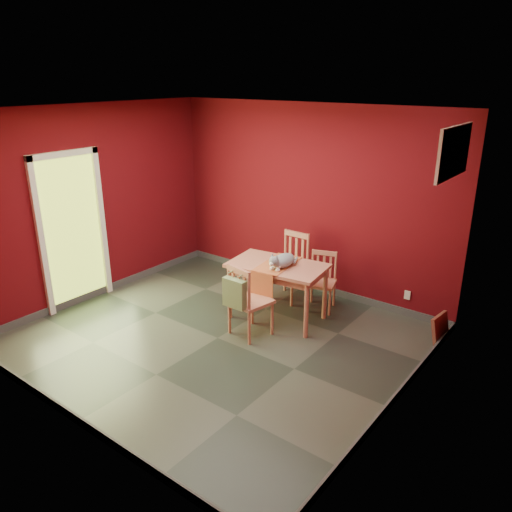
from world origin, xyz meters
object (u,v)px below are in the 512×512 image
Objects in this scene: chair_far_left at (290,265)px; chair_near at (248,300)px; picture_frame at (440,329)px; tote_bag at (234,293)px; chair_far_right at (322,280)px; cat at (283,258)px; dining_table at (277,271)px.

chair_far_left is 1.27m from chair_near.
chair_near is 2.58× the size of picture_frame.
tote_bag reaches higher than picture_frame.
chair_far_right is 1.49m from tote_bag.
cat is at bearing 79.12° from tote_bag.
chair_far_left is 1.49m from tote_bag.
cat is (0.11, -0.03, 0.21)m from dining_table.
tote_bag reaches higher than chair_far_right.
picture_frame is at bearing 33.12° from chair_near.
chair_far_left reaches higher than tote_bag.
chair_near is 2.34m from picture_frame.
chair_far_left is 2.18m from picture_frame.
chair_far_left reaches higher than chair_near.
chair_far_right is 0.83m from cat.
cat reaches higher than picture_frame.
tote_bag is at bearing -125.14° from cat.
cat is 2.07m from picture_frame.
dining_table is at bearing 86.93° from tote_bag.
dining_table is 3.61× the size of picture_frame.
tote_bag is 2.51m from picture_frame.
cat is at bearing -107.02° from chair_far_right.
chair_far_left reaches higher than picture_frame.
tote_bag is 0.91× the size of cat.
chair_far_left is 2.65× the size of picture_frame.
cat reaches higher than tote_bag.
chair_far_right is 1.72× the size of cat.
chair_far_left is (-0.23, 0.65, -0.18)m from dining_table.
chair_near reaches higher than chair_far_right.
dining_table reaches higher than picture_frame.
dining_table is at bearing -160.75° from picture_frame.
dining_table is 0.72m from chair_far_left.
chair_near is (0.21, -1.25, -0.01)m from chair_far_left.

